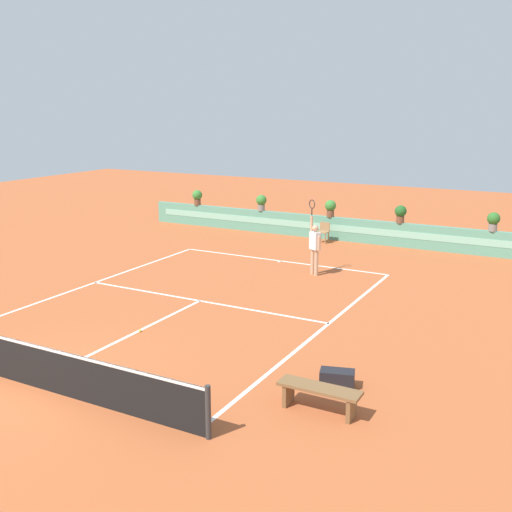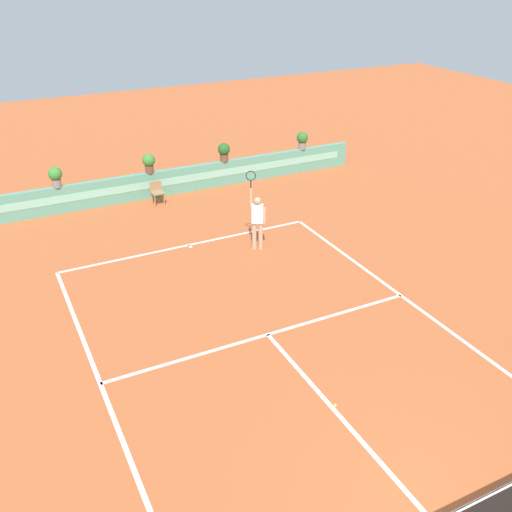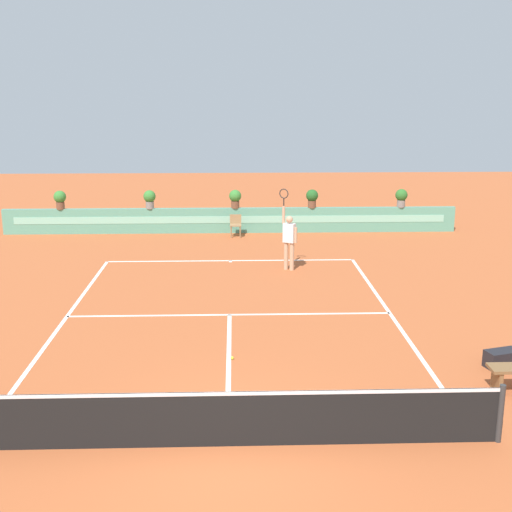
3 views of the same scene
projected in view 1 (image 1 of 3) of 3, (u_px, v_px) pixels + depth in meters
The scene contains 14 objects.
ground_plane at pixel (192, 305), 17.69m from camera, with size 60.00×60.00×0.00m, color #B2562D.
court_lines at pixel (206, 298), 18.30m from camera, with size 8.32×11.94×0.01m.
net at pixel (27, 362), 12.44m from camera, with size 8.92×0.10×1.00m.
back_wall_barrier at pixel (326, 228), 26.46m from camera, with size 18.00×0.21×1.00m.
ball_kid_chair at pixel (324, 231), 25.75m from camera, with size 0.44×0.44×0.85m.
bench_courtside at pixel (319, 393), 11.38m from camera, with size 1.60×0.44×0.51m.
gear_bag at pixel (337, 379), 12.45m from camera, with size 0.70×0.36×0.36m, color black.
tennis_player at pixel (315, 245), 20.60m from camera, with size 0.56×0.36×2.58m.
tennis_ball_near_baseline at pixel (140, 331), 15.53m from camera, with size 0.07×0.07×0.07m, color #CCE033.
potted_plant_centre at pixel (330, 207), 26.16m from camera, with size 0.48×0.48×0.72m.
potted_plant_far_right at pixel (493, 220), 23.10m from camera, with size 0.48×0.48×0.72m.
potted_plant_far_left at pixel (197, 196), 29.33m from camera, with size 0.48×0.48×0.72m.
potted_plant_right at pixel (401, 213), 24.75m from camera, with size 0.48×0.48×0.72m.
potted_plant_left at pixel (261, 202), 27.71m from camera, with size 0.48×0.48×0.72m.
Camera 1 is at (9.62, -7.95, 5.59)m, focal length 42.57 mm.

